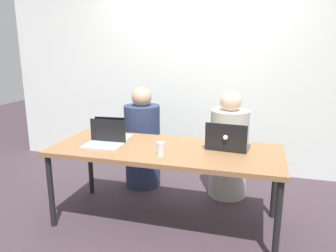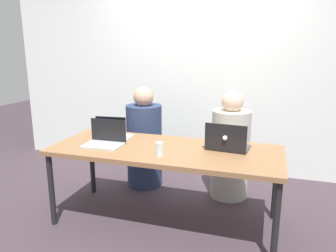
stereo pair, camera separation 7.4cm
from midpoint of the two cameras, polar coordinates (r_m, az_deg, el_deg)
The scene contains 9 objects.
ground_plane at distance 3.14m, azimuth 0.25°, elevation -16.19°, with size 12.00×12.00×0.00m, color #3D3038.
back_wall at distance 4.15m, azimuth 6.32°, elevation 8.46°, with size 5.17×0.10×2.37m, color silver.
desk at distance 2.87m, azimuth 0.26°, elevation -4.89°, with size 1.99×0.80×0.70m.
person_on_left at distance 3.71m, azimuth -3.58°, elevation -2.90°, with size 0.46×0.46×1.14m.
person_on_right at distance 3.49m, azimuth 11.36°, elevation -4.23°, with size 0.49×0.49×1.13m.
laptop_back_left at distance 3.13m, azimuth -8.67°, elevation -1.43°, with size 0.31×0.29×0.24m.
laptop_back_right at distance 2.85m, azimuth 11.01°, elevation -3.08°, with size 0.37×0.30×0.24m.
laptop_front_left at distance 2.97m, azimuth -10.23°, elevation -2.39°, with size 0.34×0.26×0.22m.
water_glass_center at distance 2.64m, azimuth -0.69°, elevation -4.22°, with size 0.06×0.06×0.12m.
Camera 2 is at (0.84, -2.58, 1.57)m, focal length 35.00 mm.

